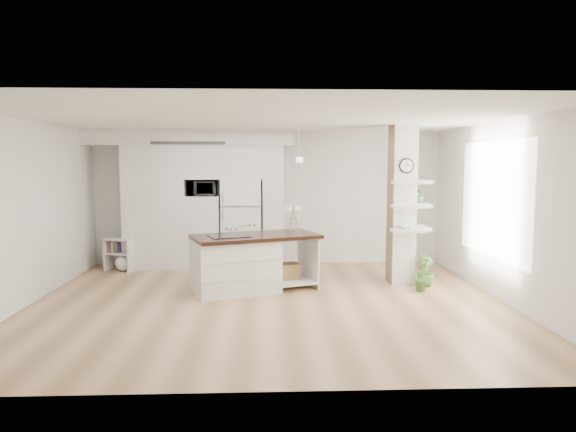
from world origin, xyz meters
The scene contains 14 objects.
floor centered at (0.00, 0.00, 0.00)m, with size 7.00×6.00×0.01m, color tan.
room centered at (0.00, 0.00, 1.86)m, with size 7.04×6.04×2.72m.
cabinet_wall centered at (-1.45, 2.67, 1.51)m, with size 4.00×0.71×2.70m.
refrigerator centered at (-0.53, 2.68, 0.88)m, with size 0.78×0.69×1.75m.
column centered at (2.38, 1.13, 1.35)m, with size 0.69×0.90×2.70m.
window centered at (3.48, 0.30, 1.50)m, with size 2.40×2.40×0.00m, color white.
pendant_light centered at (1.70, 0.15, 2.12)m, with size 0.12×0.12×0.10m, color white.
kitchen_island centered at (-0.42, 0.73, 0.47)m, with size 2.21×1.59×1.47m.
bookshelf centered at (-2.82, 2.34, 0.28)m, with size 0.60×0.44×0.63m.
floor_plant_a centered at (2.48, 0.55, 0.23)m, with size 0.25×0.20×0.46m, color #42742E.
floor_plant_b centered at (2.64, 0.89, 0.26)m, with size 0.29×0.29×0.52m, color #42742E.
microwave centered at (-1.27, 2.62, 1.57)m, with size 0.54×0.37×0.30m, color #2D2D2D.
shelf_plant centered at (2.63, 1.30, 1.52)m, with size 0.27×0.23×0.30m, color #42742E.
decor_bowl centered at (2.30, 0.90, 1.00)m, with size 0.22×0.22×0.05m, color white.
Camera 1 is at (-0.01, -7.47, 2.08)m, focal length 32.00 mm.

